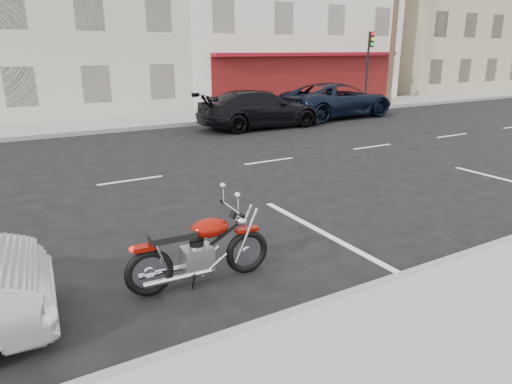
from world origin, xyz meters
TOP-DOWN VIEW (x-y plane):
  - ground at (0.00, 0.00)m, footprint 120.00×120.00m
  - bldg_far_east at (26.00, 16.30)m, footprint 12.00×12.00m
  - utility_pole at (15.50, 8.60)m, footprint 1.80×0.30m
  - traffic_light at (13.50, 8.33)m, footprint 0.26×0.30m
  - fire_hydrant at (12.00, 8.50)m, footprint 0.20×0.20m
  - motorcycle at (-1.84, -5.63)m, footprint 2.06×0.68m
  - suv_far at (9.40, 5.94)m, footprint 5.80×2.92m
  - car_far at (4.75, 5.14)m, footprint 5.23×2.19m

SIDE VIEW (x-z plane):
  - ground at x=0.00m, z-range 0.00..0.00m
  - motorcycle at x=-1.84m, z-range -0.05..0.98m
  - fire_hydrant at x=12.00m, z-range 0.17..0.89m
  - car_far at x=4.75m, z-range 0.00..1.51m
  - suv_far at x=9.40m, z-range 0.00..1.57m
  - traffic_light at x=13.50m, z-range 0.66..4.46m
  - utility_pole at x=15.50m, z-range 0.24..9.24m
  - bldg_far_east at x=26.00m, z-range 0.00..11.00m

